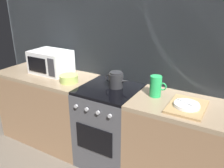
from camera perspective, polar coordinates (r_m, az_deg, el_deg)
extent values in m
plane|color=#6B6054|center=(2.89, -0.57, -17.70)|extent=(8.00, 8.00, 0.00)
cube|color=gray|center=(2.59, 3.02, 7.57)|extent=(3.60, 0.05, 2.40)
cube|color=#A8B2BC|center=(2.58, 2.79, 7.47)|extent=(3.58, 0.01, 2.39)
cube|color=#997251|center=(3.13, -15.00, -5.71)|extent=(1.20, 0.60, 0.86)
cube|color=#9E8466|center=(2.96, -15.83, 2.07)|extent=(1.20, 0.60, 0.04)
cube|color=#4C4C51|center=(2.63, -0.60, -10.35)|extent=(0.60, 0.60, 0.87)
cube|color=black|center=(2.42, -0.64, -1.29)|extent=(0.59, 0.59, 0.03)
cube|color=black|center=(2.41, -4.40, -13.35)|extent=(0.42, 0.01, 0.28)
cylinder|color=#B7B7BC|center=(2.33, -8.73, -5.37)|extent=(0.04, 0.02, 0.04)
cylinder|color=#B7B7BC|center=(2.26, -6.17, -6.14)|extent=(0.04, 0.02, 0.04)
cylinder|color=#B7B7BC|center=(2.20, -3.45, -6.94)|extent=(0.04, 0.02, 0.04)
cylinder|color=#B7B7BC|center=(2.14, -0.56, -7.78)|extent=(0.04, 0.02, 0.04)
cube|color=#997251|center=(2.39, 19.10, -15.64)|extent=(1.20, 0.60, 0.86)
cube|color=#9E8466|center=(2.15, 20.55, -6.00)|extent=(1.20, 0.60, 0.04)
cube|color=white|center=(2.94, -14.59, 5.23)|extent=(0.46, 0.34, 0.27)
cube|color=black|center=(2.86, -17.79, 4.46)|extent=(0.28, 0.01, 0.17)
cube|color=#333338|center=(2.71, -14.58, 3.85)|extent=(0.09, 0.01, 0.21)
cylinder|color=#262628|center=(2.41, 0.96, 0.87)|extent=(0.15, 0.15, 0.15)
cylinder|color=#262628|center=(2.38, 0.97, 2.74)|extent=(0.13, 0.13, 0.02)
cone|color=#262628|center=(2.36, 3.30, 0.74)|extent=(0.10, 0.04, 0.05)
torus|color=#262628|center=(2.45, -0.78, 1.39)|extent=(0.08, 0.01, 0.08)
cylinder|color=#B7D166|center=(2.60, -10.42, 1.30)|extent=(0.20, 0.20, 0.08)
cylinder|color=green|center=(2.23, 10.54, -0.53)|extent=(0.11, 0.11, 0.20)
torus|color=green|center=(2.21, 12.18, -0.62)|extent=(0.08, 0.01, 0.08)
cube|color=tan|center=(2.12, 17.73, -5.23)|extent=(0.30, 0.40, 0.02)
cylinder|color=white|center=(2.09, 17.66, -5.03)|extent=(0.22, 0.22, 0.01)
cylinder|color=white|center=(2.08, 17.70, -4.69)|extent=(0.21, 0.21, 0.01)
cylinder|color=silver|center=(2.08, 18.27, -4.53)|extent=(0.16, 0.07, 0.01)
cube|color=silver|center=(2.09, 17.27, -4.20)|extent=(0.16, 0.09, 0.00)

